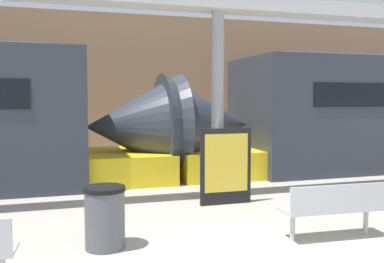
{
  "coord_description": "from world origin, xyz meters",
  "views": [
    {
      "loc": [
        -2.04,
        -3.8,
        2.02
      ],
      "look_at": [
        0.23,
        3.7,
        1.4
      ],
      "focal_mm": 40.0,
      "sensor_mm": 36.0,
      "label": 1
    }
  ],
  "objects_px": {
    "bench_near": "(334,206)",
    "poster_board": "(226,166)",
    "trash_bin": "(105,217)",
    "support_column_near": "(217,106)"
  },
  "relations": [
    {
      "from": "poster_board",
      "to": "support_column_near",
      "type": "xyz_separation_m",
      "value": [
        0.01,
        0.49,
        1.12
      ]
    },
    {
      "from": "poster_board",
      "to": "support_column_near",
      "type": "bearing_deg",
      "value": 89.26
    },
    {
      "from": "support_column_near",
      "to": "poster_board",
      "type": "bearing_deg",
      "value": -90.74
    },
    {
      "from": "trash_bin",
      "to": "support_column_near",
      "type": "xyz_separation_m",
      "value": [
        2.43,
        2.25,
        1.43
      ]
    },
    {
      "from": "bench_near",
      "to": "poster_board",
      "type": "bearing_deg",
      "value": 110.1
    },
    {
      "from": "bench_near",
      "to": "trash_bin",
      "type": "bearing_deg",
      "value": 172.33
    },
    {
      "from": "bench_near",
      "to": "poster_board",
      "type": "relative_size",
      "value": 1.04
    },
    {
      "from": "trash_bin",
      "to": "poster_board",
      "type": "bearing_deg",
      "value": 35.97
    },
    {
      "from": "poster_board",
      "to": "bench_near",
      "type": "bearing_deg",
      "value": -72.59
    },
    {
      "from": "trash_bin",
      "to": "support_column_near",
      "type": "distance_m",
      "value": 3.61
    }
  ]
}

